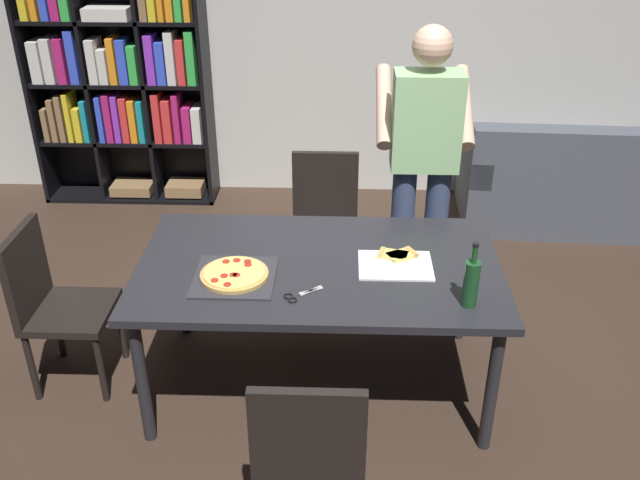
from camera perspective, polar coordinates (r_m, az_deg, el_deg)
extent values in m
plane|color=#38281E|center=(3.83, -0.08, -11.65)|extent=(12.00, 12.00, 0.00)
cube|color=silver|center=(5.62, 0.92, 17.61)|extent=(6.40, 0.10, 2.80)
cube|color=#232328|center=(3.40, -0.09, -2.24)|extent=(1.79, 1.04, 0.04)
cylinder|color=#232328|center=(3.39, -14.51, -11.21)|extent=(0.06, 0.06, 0.71)
cylinder|color=#232328|center=(3.34, 14.03, -11.87)|extent=(0.06, 0.06, 0.71)
cylinder|color=#232328|center=(4.08, -11.37, -3.34)|extent=(0.06, 0.06, 0.71)
cylinder|color=#232328|center=(4.04, 11.80, -3.76)|extent=(0.06, 0.06, 0.71)
cube|color=black|center=(2.86, -0.78, -17.00)|extent=(0.42, 0.42, 0.04)
cube|color=black|center=(2.56, -1.03, -16.21)|extent=(0.42, 0.04, 0.45)
cylinder|color=black|center=(3.15, 2.84, -17.58)|extent=(0.04, 0.04, 0.41)
cylinder|color=black|center=(3.16, -4.01, -17.40)|extent=(0.04, 0.04, 0.41)
cube|color=black|center=(4.35, 0.35, 0.59)|extent=(0.42, 0.42, 0.04)
cube|color=black|center=(4.42, 0.44, 4.56)|extent=(0.42, 0.04, 0.45)
cylinder|color=black|center=(4.32, -2.12, -3.13)|extent=(0.04, 0.04, 0.41)
cylinder|color=black|center=(4.31, 2.67, -3.22)|extent=(0.04, 0.04, 0.41)
cylinder|color=black|center=(4.63, -1.82, -0.79)|extent=(0.04, 0.04, 0.41)
cylinder|color=black|center=(4.62, 2.65, -0.86)|extent=(0.04, 0.04, 0.41)
cube|color=black|center=(3.83, -19.90, -5.61)|extent=(0.42, 0.42, 0.04)
cube|color=black|center=(3.78, -23.19, -2.37)|extent=(0.04, 0.42, 0.45)
cylinder|color=black|center=(3.76, -17.67, -10.12)|extent=(0.04, 0.04, 0.41)
cylinder|color=black|center=(4.03, -16.13, -6.96)|extent=(0.04, 0.04, 0.41)
cylinder|color=black|center=(3.90, -22.74, -9.69)|extent=(0.04, 0.04, 0.41)
cylinder|color=black|center=(4.16, -20.89, -6.67)|extent=(0.04, 0.04, 0.41)
cube|color=#4C515B|center=(5.75, 20.01, 3.52)|extent=(1.74, 0.94, 0.40)
cube|color=#4C515B|center=(5.31, 21.54, 6.17)|extent=(1.71, 0.29, 0.45)
cube|color=#4C515B|center=(5.48, 12.72, 6.79)|extent=(0.20, 0.86, 0.20)
cube|color=black|center=(6.00, -22.65, 12.00)|extent=(0.03, 0.35, 1.95)
cube|color=black|center=(5.58, -9.41, 12.67)|extent=(0.03, 0.35, 1.95)
cube|color=black|center=(6.08, -15.06, 3.72)|extent=(1.40, 0.35, 0.03)
cube|color=black|center=(5.90, -15.83, 12.85)|extent=(1.40, 0.03, 1.95)
cube|color=black|center=(5.90, -15.65, 8.01)|extent=(1.34, 0.29, 0.03)
cube|color=black|center=(5.76, -16.27, 12.40)|extent=(1.34, 0.29, 0.03)
cube|color=black|center=(5.65, -16.95, 16.99)|extent=(1.34, 0.29, 0.03)
cube|color=black|center=(5.83, -18.41, 12.29)|extent=(0.03, 0.29, 1.89)
cube|color=black|center=(5.69, -14.08, 12.51)|extent=(0.03, 0.29, 1.89)
cube|color=olive|center=(6.03, -15.19, 4.24)|extent=(0.34, 0.25, 0.08)
cube|color=olive|center=(5.92, -11.04, 4.29)|extent=(0.30, 0.25, 0.09)
cube|color=olive|center=(6.04, -21.46, 9.05)|extent=(0.04, 0.22, 0.26)
cube|color=olive|center=(6.01, -20.96, 9.43)|extent=(0.04, 0.22, 0.34)
cube|color=olive|center=(5.98, -20.40, 9.57)|extent=(0.04, 0.22, 0.37)
cube|color=yellow|center=(5.95, -19.83, 9.69)|extent=(0.04, 0.22, 0.39)
cube|color=yellow|center=(5.95, -19.16, 9.19)|extent=(0.05, 0.22, 0.27)
cube|color=teal|center=(5.91, -18.61, 9.50)|extent=(0.04, 0.22, 0.33)
cube|color=blue|center=(5.87, -17.48, 9.70)|extent=(0.04, 0.22, 0.37)
cube|color=#B21E66|center=(5.84, -16.89, 9.80)|extent=(0.05, 0.22, 0.38)
cube|color=purple|center=(5.82, -16.27, 9.79)|extent=(0.05, 0.22, 0.37)
cube|color=red|center=(5.81, -15.65, 9.74)|extent=(0.05, 0.22, 0.36)
cube|color=orange|center=(5.79, -15.02, 9.67)|extent=(0.05, 0.22, 0.34)
cube|color=teal|center=(5.77, -14.40, 9.67)|extent=(0.04, 0.22, 0.33)
cube|color=red|center=(5.73, -13.15, 9.98)|extent=(0.06, 0.22, 0.39)
cube|color=red|center=(5.72, -12.37, 9.76)|extent=(0.06, 0.22, 0.34)
cube|color=#B21E66|center=(5.69, -11.63, 10.00)|extent=(0.05, 0.22, 0.39)
cube|color=#B21E66|center=(5.69, -10.81, 9.53)|extent=(0.06, 0.22, 0.29)
cube|color=silver|center=(5.68, -10.03, 9.52)|extent=(0.07, 0.22, 0.28)
cube|color=silver|center=(5.90, -22.19, 13.60)|extent=(0.08, 0.22, 0.32)
cube|color=silver|center=(5.86, -21.32, 13.77)|extent=(0.07, 0.22, 0.34)
cube|color=#B21E66|center=(5.83, -20.42, 13.85)|extent=(0.07, 0.22, 0.34)
cube|color=blue|center=(5.79, -19.56, 14.21)|extent=(0.07, 0.22, 0.40)
cube|color=silver|center=(5.74, -18.09, 13.99)|extent=(0.07, 0.22, 0.33)
cube|color=silver|center=(5.73, -17.29, 13.70)|extent=(0.07, 0.22, 0.26)
cube|color=orange|center=(5.69, -16.60, 14.15)|extent=(0.05, 0.22, 0.35)
cube|color=blue|center=(5.67, -15.82, 14.14)|extent=(0.07, 0.22, 0.33)
cube|color=green|center=(5.65, -15.02, 13.97)|extent=(0.06, 0.22, 0.29)
cube|color=purple|center=(5.60, -13.69, 14.44)|extent=(0.06, 0.22, 0.37)
cube|color=blue|center=(5.59, -12.87, 14.22)|extent=(0.06, 0.22, 0.32)
cube|color=silver|center=(5.56, -12.11, 14.63)|extent=(0.06, 0.22, 0.39)
cube|color=red|center=(5.55, -11.28, 14.38)|extent=(0.06, 0.22, 0.34)
cube|color=green|center=(5.53, -10.51, 14.73)|extent=(0.06, 0.22, 0.40)
cube|color=silver|center=(5.62, -17.10, 17.54)|extent=(0.34, 0.25, 0.09)
cylinder|color=#38476B|center=(4.24, 9.42, 0.01)|extent=(0.14, 0.14, 0.95)
cylinder|color=#38476B|center=(4.21, 6.72, 0.06)|extent=(0.14, 0.14, 0.95)
cube|color=#99CC8C|center=(3.92, 8.82, 9.69)|extent=(0.38, 0.22, 0.55)
sphere|color=#E0B293|center=(3.81, 9.30, 15.59)|extent=(0.22, 0.22, 0.22)
cylinder|color=#E0B293|center=(4.12, 11.83, 10.74)|extent=(0.09, 0.50, 0.39)
cylinder|color=#E0B293|center=(4.07, 5.32, 10.99)|extent=(0.09, 0.50, 0.39)
cube|color=#2D2D33|center=(3.30, -7.08, -3.06)|extent=(0.38, 0.38, 0.01)
cylinder|color=tan|center=(3.29, -7.10, -2.86)|extent=(0.32, 0.32, 0.02)
cylinder|color=#EACC6B|center=(3.29, -7.11, -2.68)|extent=(0.29, 0.29, 0.01)
cylinder|color=#B22819|center=(3.33, -5.98, -2.04)|extent=(0.04, 0.04, 0.00)
cylinder|color=#B22819|center=(3.26, -7.94, -2.94)|extent=(0.04, 0.04, 0.00)
cylinder|color=#B22819|center=(3.37, -7.78, -1.77)|extent=(0.04, 0.04, 0.00)
cylinder|color=#B22819|center=(3.19, -7.68, -3.67)|extent=(0.04, 0.04, 0.00)
cylinder|color=#B22819|center=(3.26, -7.19, -2.87)|extent=(0.04, 0.04, 0.00)
cylinder|color=#B22819|center=(3.26, -6.93, -2.89)|extent=(0.04, 0.04, 0.00)
cylinder|color=#B22819|center=(3.38, -6.90, -1.67)|extent=(0.04, 0.04, 0.00)
cylinder|color=#B22819|center=(3.36, -6.01, -1.77)|extent=(0.04, 0.04, 0.00)
cylinder|color=#B22819|center=(3.23, -8.72, -3.30)|extent=(0.04, 0.04, 0.00)
cube|color=white|center=(3.39, 6.25, -2.11)|extent=(0.36, 0.28, 0.01)
cube|color=#EACC6B|center=(3.45, 6.76, -1.25)|extent=(0.17, 0.15, 0.02)
cube|color=tan|center=(3.48, 7.59, -0.99)|extent=(0.06, 0.09, 0.02)
cube|color=#EACC6B|center=(3.45, 6.09, -1.23)|extent=(0.16, 0.12, 0.02)
cube|color=tan|center=(3.46, 5.12, -1.06)|extent=(0.05, 0.09, 0.02)
cylinder|color=#194723|center=(3.10, 12.38, -3.58)|extent=(0.07, 0.07, 0.22)
cylinder|color=#194723|center=(3.02, 12.67, -1.17)|extent=(0.03, 0.03, 0.08)
cylinder|color=black|center=(3.00, 12.77, -0.38)|extent=(0.03, 0.03, 0.02)
cube|color=silver|center=(3.17, -0.76, -4.22)|extent=(0.10, 0.09, 0.01)
cube|color=silver|center=(3.17, -0.76, -4.22)|extent=(0.11, 0.07, 0.01)
torus|color=black|center=(3.14, -2.66, -4.63)|extent=(0.06, 0.06, 0.01)
torus|color=black|center=(3.11, -2.29, -4.97)|extent=(0.06, 0.06, 0.01)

